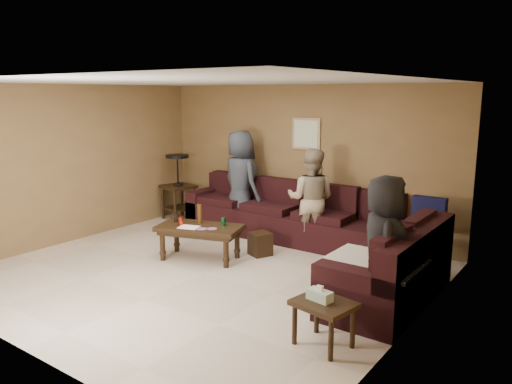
# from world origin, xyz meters

# --- Properties ---
(room) EXTENTS (5.60, 5.50, 2.50)m
(room) POSITION_xyz_m (0.00, 0.00, 1.66)
(room) COLOR beige
(room) RESTS_ON ground
(sectional_sofa) EXTENTS (4.65, 2.90, 0.97)m
(sectional_sofa) POSITION_xyz_m (0.81, 1.52, 0.33)
(sectional_sofa) COLOR black
(sectional_sofa) RESTS_ON ground
(coffee_table) EXTENTS (1.32, 0.93, 0.78)m
(coffee_table) POSITION_xyz_m (-0.44, 0.42, 0.42)
(coffee_table) COLOR black
(coffee_table) RESTS_ON ground
(end_table_left) EXTENTS (0.65, 0.65, 1.23)m
(end_table_left) POSITION_xyz_m (-2.35, 1.94, 0.64)
(end_table_left) COLOR black
(end_table_left) RESTS_ON ground
(side_table_right) EXTENTS (0.61, 0.53, 0.59)m
(side_table_right) POSITION_xyz_m (2.20, -0.78, 0.39)
(side_table_right) COLOR black
(side_table_right) RESTS_ON ground
(waste_bin) EXTENTS (0.37, 0.37, 0.34)m
(waste_bin) POSITION_xyz_m (0.16, 1.08, 0.17)
(waste_bin) COLOR black
(waste_bin) RESTS_ON ground
(wall_art) EXTENTS (0.52, 0.04, 0.52)m
(wall_art) POSITION_xyz_m (0.10, 2.48, 1.70)
(wall_art) COLOR tan
(wall_art) RESTS_ON ground
(person_left) EXTENTS (0.99, 0.80, 1.75)m
(person_left) POSITION_xyz_m (-0.91, 2.01, 0.87)
(person_left) COLOR #323A46
(person_left) RESTS_ON ground
(person_middle) EXTENTS (0.89, 0.79, 1.55)m
(person_middle) POSITION_xyz_m (0.59, 1.81, 0.77)
(person_middle) COLOR tan
(person_middle) RESTS_ON ground
(person_right) EXTENTS (0.76, 0.89, 1.54)m
(person_right) POSITION_xyz_m (2.40, 0.17, 0.77)
(person_right) COLOR black
(person_right) RESTS_ON ground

